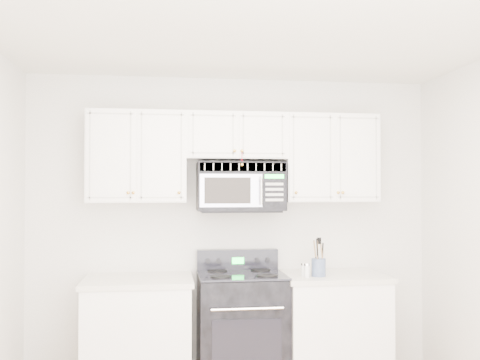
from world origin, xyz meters
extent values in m
cube|color=silver|center=(0.00, 0.00, 2.60)|extent=(3.50, 3.50, 0.01)
cube|color=silver|center=(0.00, 1.75, 1.30)|extent=(3.50, 0.01, 2.60)
cube|color=silver|center=(0.00, -1.75, 1.30)|extent=(3.50, 0.01, 2.60)
cube|color=white|center=(-0.80, 1.44, 0.44)|extent=(0.82, 0.63, 0.88)
cube|color=beige|center=(-0.80, 1.44, 0.90)|extent=(0.86, 0.65, 0.04)
cube|color=white|center=(0.80, 1.44, 0.44)|extent=(0.82, 0.63, 0.88)
cube|color=beige|center=(0.80, 1.44, 0.90)|extent=(0.86, 0.65, 0.04)
cube|color=black|center=(0.03, 1.45, 0.46)|extent=(0.70, 0.60, 0.92)
cube|color=black|center=(0.03, 1.14, 0.45)|extent=(0.54, 0.01, 0.37)
cylinder|color=white|center=(0.03, 1.12, 0.72)|extent=(0.56, 0.02, 0.02)
cube|color=black|center=(0.03, 1.45, 0.93)|extent=(0.70, 0.60, 0.02)
cube|color=black|center=(0.03, 1.71, 1.01)|extent=(0.70, 0.08, 0.19)
cube|color=#16FF40|center=(0.03, 1.67, 1.01)|extent=(0.10, 0.00, 0.06)
cube|color=white|center=(-0.82, 1.58, 1.90)|extent=(0.80, 0.33, 0.75)
cube|color=white|center=(0.82, 1.58, 1.90)|extent=(0.80, 0.33, 0.75)
cube|color=white|center=(0.00, 1.58, 2.08)|extent=(0.84, 0.33, 0.39)
sphere|color=gold|center=(-0.84, 1.40, 1.60)|extent=(0.03, 0.03, 0.03)
sphere|color=gold|center=(-0.48, 1.40, 1.60)|extent=(0.03, 0.03, 0.03)
sphere|color=gold|center=(0.48, 1.40, 1.60)|extent=(0.03, 0.03, 0.03)
sphere|color=gold|center=(0.84, 1.40, 1.60)|extent=(0.03, 0.03, 0.03)
sphere|color=gold|center=(-0.03, 1.40, 1.94)|extent=(0.03, 0.03, 0.03)
sphere|color=gold|center=(0.03, 1.40, 1.94)|extent=(0.03, 0.03, 0.03)
cylinder|color=red|center=(0.03, 1.40, 1.89)|extent=(0.01, 0.00, 0.11)
sphere|color=gold|center=(0.03, 1.40, 1.83)|extent=(0.04, 0.04, 0.04)
cube|color=black|center=(0.04, 1.57, 1.65)|extent=(0.73, 0.36, 0.40)
cube|color=beige|center=(0.04, 1.39, 1.81)|extent=(0.71, 0.01, 0.07)
cube|color=#9B9BAE|center=(-0.06, 1.38, 1.62)|extent=(0.51, 0.01, 0.27)
cube|color=black|center=(-0.09, 1.38, 1.62)|extent=(0.38, 0.01, 0.21)
cube|color=black|center=(0.29, 1.38, 1.62)|extent=(0.20, 0.01, 0.27)
cube|color=#16FF40|center=(0.29, 1.37, 1.73)|extent=(0.16, 0.00, 0.03)
cylinder|color=white|center=(0.18, 1.35, 1.62)|extent=(0.02, 0.02, 0.23)
cylinder|color=slate|center=(0.65, 1.33, 0.99)|extent=(0.12, 0.12, 0.14)
cylinder|color=olive|center=(0.68, 1.33, 1.07)|extent=(0.01, 0.01, 0.25)
cylinder|color=black|center=(0.63, 1.35, 1.07)|extent=(0.01, 0.01, 0.27)
cylinder|color=olive|center=(0.63, 1.30, 1.08)|extent=(0.01, 0.01, 0.29)
cylinder|color=black|center=(0.68, 1.33, 1.07)|extent=(0.01, 0.01, 0.25)
cylinder|color=olive|center=(0.63, 1.35, 1.07)|extent=(0.01, 0.01, 0.27)
cylinder|color=black|center=(0.63, 1.30, 1.08)|extent=(0.01, 0.01, 0.29)
cylinder|color=silver|center=(0.54, 1.29, 0.97)|extent=(0.04, 0.04, 0.09)
cylinder|color=white|center=(0.54, 1.29, 1.02)|extent=(0.05, 0.05, 0.02)
cylinder|color=silver|center=(0.53, 1.34, 0.97)|extent=(0.04, 0.04, 0.09)
cylinder|color=white|center=(0.53, 1.34, 1.02)|extent=(0.05, 0.05, 0.02)
camera|label=1|loc=(-0.57, -2.90, 1.62)|focal=40.00mm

